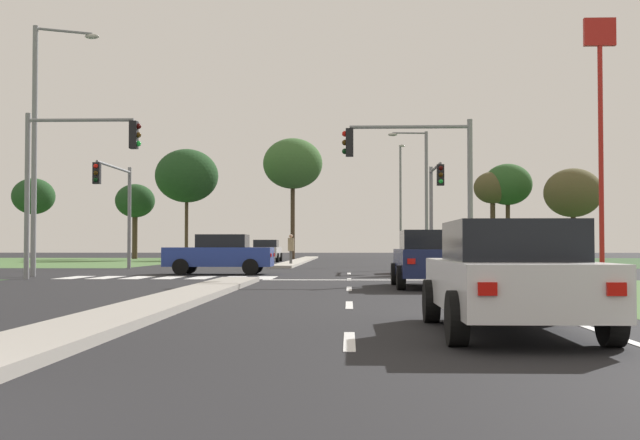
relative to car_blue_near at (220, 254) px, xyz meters
The scene contains 38 objects.
ground_plane 2.46m from the car_blue_near, 42.63° to the left, with size 200.00×200.00×0.00m, color black.
median_island_near 17.53m from the car_blue_near, 84.41° to the right, with size 1.20×22.00×0.14m, color gray.
median_island_far 26.64m from the car_blue_near, 86.33° to the left, with size 1.20×36.00×0.14m, color #ADA89E.
lane_dash_near 23.62m from the car_blue_near, 77.26° to the right, with size 0.14×2.00×0.01m, color silver.
lane_dash_second 17.82m from the car_blue_near, 73.00° to the right, with size 0.14×2.00×0.01m, color silver.
lane_dash_third 12.22m from the car_blue_near, 64.73° to the right, with size 0.14×2.00×0.01m, color silver.
lane_dash_fourth 7.28m from the car_blue_near, 44.00° to the right, with size 0.14×2.00×0.01m, color silver.
lane_dash_fifth 5.36m from the car_blue_near, 10.58° to the left, with size 0.14×2.00×0.01m, color silver.
edge_line_right 18.54m from the car_blue_near, 62.49° to the right, with size 0.14×24.00×0.01m, color silver.
stop_bar_near 7.78m from the car_blue_near, 44.60° to the right, with size 6.40×0.50×0.01m, color silver.
crosswalk_bar_near 5.99m from the car_blue_near, 142.29° to the right, with size 0.70×2.80×0.01m, color silver.
crosswalk_bar_second 5.14m from the car_blue_near, 134.32° to the right, with size 0.70×2.80×0.01m, color silver.
crosswalk_bar_third 4.42m from the car_blue_near, 123.41° to the right, with size 0.70×2.80×0.01m, color silver.
crosswalk_bar_fourth 3.92m from the car_blue_near, 108.92° to the right, with size 0.70×2.80×0.01m, color silver.
crosswalk_bar_fifth 3.72m from the car_blue_near, 91.49° to the right, with size 0.70×2.80×0.01m, color silver.
crosswalk_bar_sixth 3.87m from the car_blue_near, 73.78° to the right, with size 0.70×2.80×0.01m, color silver.
crosswalk_bar_seventh 4.32m from the car_blue_near, 58.71° to the right, with size 0.70×2.80×0.01m, color silver.
car_blue_near is the anchor object (origin of this frame).
car_white_second 23.22m from the car_blue_near, 71.65° to the right, with size 1.97×4.61×1.47m.
car_red_third 9.51m from the car_blue_near, ahead, with size 4.51×2.00×1.51m.
car_navy_fourth 12.54m from the car_blue_near, 53.72° to the right, with size 1.95×4.47×1.57m.
car_silver_fifth 25.61m from the car_blue_near, 91.62° to the left, with size 2.10×4.30×1.57m.
traffic_signal_near_right 9.65m from the car_blue_near, 33.16° to the right, with size 4.43×0.32×5.44m.
traffic_signal_near_left 7.41m from the car_blue_near, 131.71° to the right, with size 4.04×0.32×5.74m.
traffic_signal_far_right 11.64m from the car_blue_near, 34.71° to the left, with size 0.32×4.57×5.09m.
traffic_signal_far_left 8.82m from the car_blue_near, 134.76° to the left, with size 0.32×5.76×5.12m.
street_lamp_second 8.20m from the car_blue_near, 155.63° to the right, with size 2.24×1.10×9.36m.
street_lamp_third 19.74m from the car_blue_near, 60.10° to the left, with size 2.42×0.42×8.07m.
street_lamp_fourth 43.00m from the car_blue_near, 76.62° to the left, with size 0.56×2.49×10.17m.
pedestrian_at_median 13.72m from the car_blue_near, 82.01° to the left, with size 0.34×0.34×1.66m.
fastfood_pole_sign 25.88m from the car_blue_near, 36.00° to the left, with size 1.80×0.40×14.16m.
treeline_near 40.37m from the car_blue_near, 121.50° to the left, with size 3.51×3.51×6.74m.
treeline_second 40.54m from the car_blue_near, 109.49° to the left, with size 3.43×3.43×6.53m.
treeline_third 35.81m from the car_blue_near, 103.42° to the left, with size 5.20×5.20×9.13m.
treeline_fourth 38.28m from the car_blue_near, 89.45° to the left, with size 5.12×5.12×10.41m.
treeline_fifth 43.37m from the car_blue_near, 63.85° to the left, with size 4.21×4.21×8.25m.
treeline_sixth 42.52m from the car_blue_near, 65.34° to the left, with size 3.25×3.25×7.55m.
treeline_seventh 41.89m from the car_blue_near, 55.77° to the left, with size 4.68×4.68×7.45m.
Camera 1 is at (3.50, -4.51, 1.15)m, focal length 46.17 mm.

